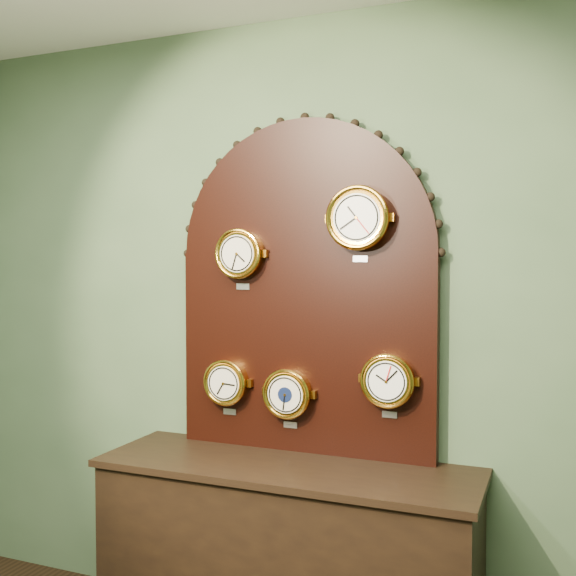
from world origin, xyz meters
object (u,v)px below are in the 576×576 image
at_px(roman_clock, 240,254).
at_px(arabic_clock, 358,218).
at_px(shop_counter, 286,563).
at_px(hygrometer, 227,382).
at_px(display_board, 305,276).
at_px(tide_clock, 388,380).
at_px(barometer, 288,393).

xyz_separation_m(roman_clock, arabic_clock, (0.56, -0.00, 0.15)).
bearing_deg(shop_counter, hygrometer, 157.07).
bearing_deg(arabic_clock, roman_clock, 179.89).
distance_m(display_board, roman_clock, 0.32).
distance_m(arabic_clock, hygrometer, 0.98).
distance_m(shop_counter, display_board, 1.25).
xyz_separation_m(roman_clock, hygrometer, (-0.07, 0.00, -0.60)).
distance_m(shop_counter, arabic_clock, 1.51).
xyz_separation_m(display_board, tide_clock, (0.40, -0.07, -0.44)).
bearing_deg(shop_counter, tide_clock, 20.89).
relative_size(arabic_clock, barometer, 1.18).
distance_m(shop_counter, barometer, 0.72).
relative_size(hygrometer, tide_clock, 0.94).
xyz_separation_m(arabic_clock, tide_clock, (0.13, 0.00, -0.69)).
bearing_deg(barometer, display_board, 50.21).
bearing_deg(barometer, hygrometer, 179.92).
distance_m(barometer, tide_clock, 0.47).
bearing_deg(hygrometer, roman_clock, -0.30).
xyz_separation_m(roman_clock, barometer, (0.24, -0.00, -0.63)).
height_order(shop_counter, display_board, display_board).
relative_size(shop_counter, hygrometer, 5.99).
relative_size(shop_counter, display_board, 1.05).
bearing_deg(tide_clock, display_board, 170.56).
height_order(shop_counter, barometer, barometer).
distance_m(roman_clock, arabic_clock, 0.58).
bearing_deg(barometer, shop_counter, -70.07).
relative_size(display_board, tide_clock, 5.40).
distance_m(display_board, arabic_clock, 0.37).
bearing_deg(tide_clock, roman_clock, 179.99).
xyz_separation_m(arabic_clock, barometer, (-0.32, 0.00, -0.78)).
bearing_deg(tide_clock, shop_counter, -159.11).
relative_size(shop_counter, roman_clock, 5.69).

